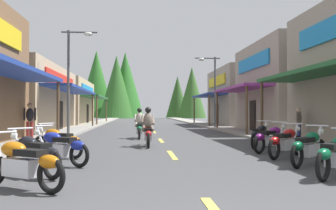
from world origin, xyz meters
TOP-DOWN VIEW (x-y plane):
  - ground at (0.00, 27.13)m, footprint 9.14×84.26m
  - sidewalk_left at (-5.58, 27.13)m, footprint 2.01×84.26m
  - sidewalk_right at (5.58, 27.13)m, footprint 2.01×84.26m
  - centerline_dashes at (0.00, 30.25)m, footprint 0.16×57.39m
  - storefront_left_middle at (-10.44, 23.86)m, footprint 9.60×12.72m
  - storefront_left_far at (-10.52, 37.83)m, footprint 9.77×12.11m
  - storefront_right_middle at (10.78, 21.23)m, footprint 10.27×9.00m
  - storefront_right_far at (9.83, 32.38)m, footprint 8.38×9.85m
  - streetlamp_left at (-4.67, 18.15)m, footprint 1.99×0.30m
  - streetlamp_right at (4.66, 25.77)m, footprint 1.99×0.30m
  - motorcycle_parked_right_0 at (3.15, 4.85)m, footprint 1.68×1.48m
  - motorcycle_parked_right_1 at (3.35, 6.51)m, footprint 1.66×1.50m
  - motorcycle_parked_right_2 at (3.38, 8.08)m, footprint 1.68×1.48m
  - motorcycle_parked_right_3 at (3.47, 9.54)m, footprint 1.76×1.38m
  - motorcycle_parked_right_4 at (3.58, 11.00)m, footprint 1.34×1.79m
  - motorcycle_parked_left_0 at (-3.16, 4.10)m, footprint 1.84×1.27m
  - motorcycle_parked_left_1 at (-3.36, 5.50)m, footprint 1.61×1.55m
  - motorcycle_parked_left_2 at (-3.15, 7.04)m, footprint 1.83×1.28m
  - motorcycle_parked_left_3 at (-3.52, 8.74)m, footprint 1.79×1.34m
  - rider_cruising_lead at (-0.69, 11.85)m, footprint 0.60×2.14m
  - rider_cruising_trailing at (-1.01, 16.07)m, footprint 0.60×2.14m
  - pedestrian_by_shop at (6.13, 13.27)m, footprint 0.43×0.46m
  - pedestrian_browsing at (-6.25, 15.34)m, footprint 0.56×0.34m
  - treeline_backdrop at (-3.53, 70.98)m, footprint 25.59×13.50m

SIDE VIEW (x-z plane):
  - ground at x=0.00m, z-range -0.10..0.00m
  - centerline_dashes at x=0.00m, z-range 0.00..0.01m
  - sidewalk_left at x=-5.58m, z-range 0.00..0.12m
  - sidewalk_right at x=5.58m, z-range 0.00..0.12m
  - motorcycle_parked_right_0 at x=3.15m, z-range -0.03..1.01m
  - motorcycle_parked_right_1 at x=3.35m, z-range -0.03..1.01m
  - motorcycle_parked_right_2 at x=3.38m, z-range -0.03..1.01m
  - motorcycle_parked_right_3 at x=3.47m, z-range -0.03..1.01m
  - motorcycle_parked_right_4 at x=3.58m, z-range -0.03..1.01m
  - motorcycle_parked_left_0 at x=-3.16m, z-range -0.03..1.01m
  - motorcycle_parked_left_1 at x=-3.36m, z-range -0.03..1.01m
  - motorcycle_parked_left_2 at x=-3.15m, z-range -0.03..1.01m
  - motorcycle_parked_left_3 at x=-3.52m, z-range -0.03..1.01m
  - rider_cruising_lead at x=-0.69m, z-range -0.13..1.44m
  - rider_cruising_trailing at x=-1.01m, z-range -0.13..1.44m
  - pedestrian_by_shop at x=6.13m, z-range 0.12..1.70m
  - pedestrian_browsing at x=-6.25m, z-range 0.16..1.97m
  - storefront_left_middle at x=-10.44m, z-range 0.01..4.58m
  - storefront_left_far at x=-10.52m, z-range 0.01..4.70m
  - storefront_right_far at x=9.83m, z-range 0.00..5.49m
  - storefront_right_middle at x=10.78m, z-range 0.00..5.94m
  - streetlamp_right at x=4.66m, z-range 0.89..6.56m
  - streetlamp_left at x=-4.67m, z-range 0.91..6.84m
  - treeline_backdrop at x=-3.53m, z-range -0.87..13.01m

